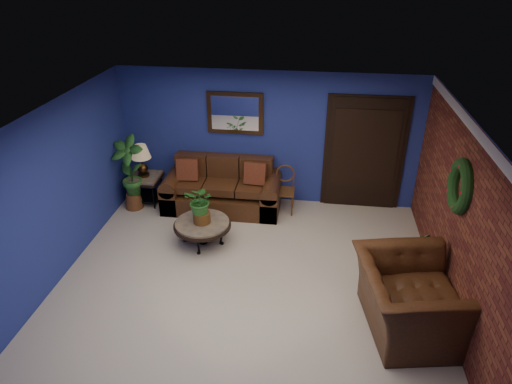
# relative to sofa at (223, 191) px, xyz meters

# --- Properties ---
(floor) EXTENTS (5.50, 5.50, 0.00)m
(floor) POSITION_rel_sofa_xyz_m (0.79, -2.08, -0.32)
(floor) COLOR beige
(floor) RESTS_ON ground
(wall_back) EXTENTS (5.50, 0.04, 2.50)m
(wall_back) POSITION_rel_sofa_xyz_m (0.79, 0.42, 0.93)
(wall_back) COLOR navy
(wall_back) RESTS_ON ground
(wall_left) EXTENTS (0.04, 5.00, 2.50)m
(wall_left) POSITION_rel_sofa_xyz_m (-1.96, -2.08, 0.93)
(wall_left) COLOR navy
(wall_left) RESTS_ON ground
(wall_right_brick) EXTENTS (0.04, 5.00, 2.50)m
(wall_right_brick) POSITION_rel_sofa_xyz_m (3.54, -2.08, 0.93)
(wall_right_brick) COLOR brown
(wall_right_brick) RESTS_ON ground
(ceiling) EXTENTS (5.50, 5.00, 0.02)m
(ceiling) POSITION_rel_sofa_xyz_m (0.79, -2.08, 2.18)
(ceiling) COLOR silver
(ceiling) RESTS_ON wall_back
(crown_molding) EXTENTS (0.03, 5.00, 0.14)m
(crown_molding) POSITION_rel_sofa_xyz_m (3.51, -2.08, 2.11)
(crown_molding) COLOR white
(crown_molding) RESTS_ON wall_right_brick
(wall_mirror) EXTENTS (1.02, 0.06, 0.77)m
(wall_mirror) POSITION_rel_sofa_xyz_m (0.19, 0.38, 1.40)
(wall_mirror) COLOR #442914
(wall_mirror) RESTS_ON wall_back
(closet_door) EXTENTS (1.44, 0.06, 2.18)m
(closet_door) POSITION_rel_sofa_xyz_m (2.54, 0.39, 0.73)
(closet_door) COLOR black
(closet_door) RESTS_ON wall_back
(wreath) EXTENTS (0.16, 0.72, 0.72)m
(wreath) POSITION_rel_sofa_xyz_m (3.48, -2.03, 1.38)
(wreath) COLOR black
(wreath) RESTS_ON wall_right_brick
(sofa) EXTENTS (2.14, 0.93, 0.97)m
(sofa) POSITION_rel_sofa_xyz_m (0.00, 0.00, 0.00)
(sofa) COLOR #482614
(sofa) RESTS_ON ground
(coffee_table) EXTENTS (0.94, 0.94, 0.40)m
(coffee_table) POSITION_rel_sofa_xyz_m (-0.09, -1.26, 0.03)
(coffee_table) COLOR #4C4743
(coffee_table) RESTS_ON ground
(end_table) EXTENTS (0.61, 0.61, 0.55)m
(end_table) POSITION_rel_sofa_xyz_m (-1.51, -0.03, 0.11)
(end_table) COLOR #4C4743
(end_table) RESTS_ON ground
(table_lamp) EXTENTS (0.36, 0.36, 0.60)m
(table_lamp) POSITION_rel_sofa_xyz_m (-1.51, -0.03, 0.62)
(table_lamp) COLOR #442914
(table_lamp) RESTS_ON end_table
(side_chair) EXTENTS (0.38, 0.38, 0.87)m
(side_chair) POSITION_rel_sofa_xyz_m (1.15, 0.03, 0.18)
(side_chair) COLOR #533317
(side_chair) RESTS_ON ground
(armchair) EXTENTS (1.47, 1.61, 0.92)m
(armchair) POSITION_rel_sofa_xyz_m (2.94, -2.78, 0.14)
(armchair) COLOR #482614
(armchair) RESTS_ON ground
(coffee_plant) EXTENTS (0.56, 0.52, 0.66)m
(coffee_plant) POSITION_rel_sofa_xyz_m (-0.09, -1.26, 0.44)
(coffee_plant) COLOR brown
(coffee_plant) RESTS_ON coffee_table
(floor_plant) EXTENTS (0.44, 0.38, 0.87)m
(floor_plant) POSITION_rel_sofa_xyz_m (3.14, -1.80, 0.14)
(floor_plant) COLOR brown
(floor_plant) RESTS_ON ground
(tall_plant) EXTENTS (0.69, 0.54, 1.42)m
(tall_plant) POSITION_rel_sofa_xyz_m (-1.66, -0.28, 0.45)
(tall_plant) COLOR brown
(tall_plant) RESTS_ON ground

